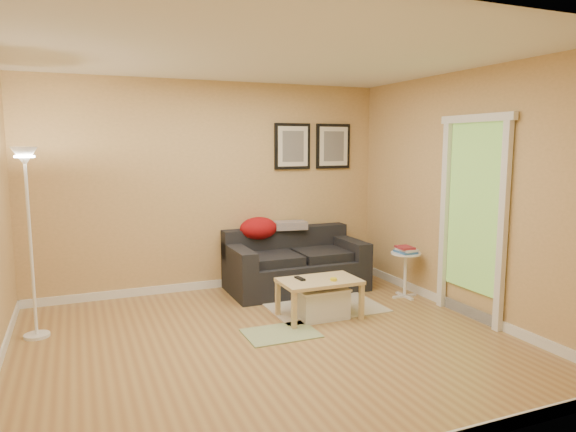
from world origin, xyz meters
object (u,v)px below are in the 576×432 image
(book_stack, at_px, (406,250))
(coffee_table, at_px, (319,299))
(floor_lamp, at_px, (31,249))
(sofa, at_px, (296,260))
(storage_bin, at_px, (321,302))
(side_table, at_px, (405,275))

(book_stack, bearing_deg, coffee_table, -147.77)
(book_stack, xyz_separation_m, floor_lamp, (-4.01, 0.27, 0.27))
(floor_lamp, bearing_deg, coffee_table, -11.14)
(coffee_table, bearing_deg, sofa, 90.75)
(sofa, bearing_deg, book_stack, -37.56)
(coffee_table, bearing_deg, book_stack, 23.15)
(floor_lamp, bearing_deg, book_stack, -3.90)
(sofa, distance_m, floor_lamp, 3.03)
(storage_bin, bearing_deg, sofa, 80.55)
(storage_bin, relative_size, side_table, 0.98)
(storage_bin, bearing_deg, side_table, 12.14)
(sofa, height_order, storage_bin, sofa)
(coffee_table, distance_m, book_stack, 1.35)
(side_table, relative_size, book_stack, 2.19)
(side_table, bearing_deg, floor_lamp, 176.24)
(storage_bin, distance_m, floor_lamp, 2.90)
(coffee_table, bearing_deg, side_table, 23.44)
(book_stack, distance_m, floor_lamp, 4.03)
(floor_lamp, bearing_deg, side_table, -3.76)
(sofa, relative_size, storage_bin, 3.17)
(sofa, bearing_deg, coffee_table, -100.57)
(coffee_table, xyz_separation_m, book_stack, (1.27, 0.27, 0.38))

